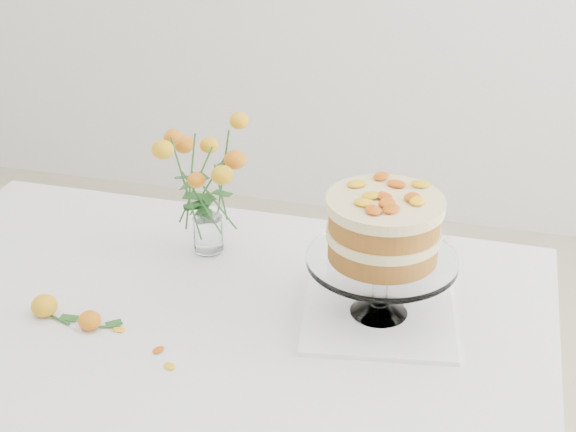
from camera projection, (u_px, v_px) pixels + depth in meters
name	position (u px, v px, depth m)	size (l,w,h in m)	color
table	(198.00, 345.00, 1.66)	(1.43, 0.93, 0.76)	tan
napkin	(378.00, 314.00, 1.61)	(0.30, 0.30, 0.01)	white
cake_stand	(383.00, 234.00, 1.52)	(0.29, 0.29, 0.26)	white
rose_vase	(205.00, 171.00, 1.74)	(0.24, 0.24, 0.34)	white
loose_rose_near	(45.00, 306.00, 1.60)	(0.09, 0.05, 0.04)	gold
loose_rose_far	(90.00, 320.00, 1.56)	(0.08, 0.04, 0.04)	#C46109
stray_petal_a	(119.00, 330.00, 1.56)	(0.03, 0.02, 0.00)	yellow
stray_petal_b	(158.00, 350.00, 1.50)	(0.03, 0.02, 0.00)	yellow
stray_petal_c	(170.00, 366.00, 1.46)	(0.03, 0.02, 0.00)	yellow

